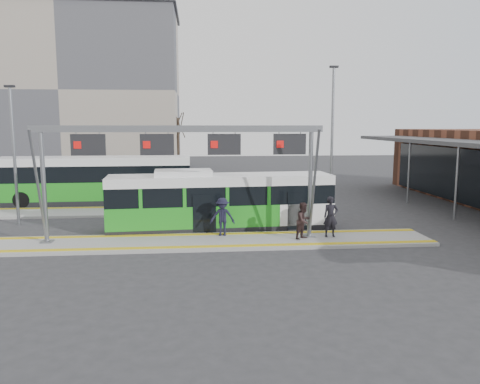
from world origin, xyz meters
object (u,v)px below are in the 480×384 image
object	(u,v)px
passenger_c	(222,217)
gantry	(183,149)
passenger_b	(304,221)
passenger_a	(331,217)
hero_bus	(220,202)

from	to	relation	value
passenger_c	gantry	bearing A→B (deg)	-151.16
passenger_b	passenger_c	size ratio (longest dim) A/B	0.94
passenger_a	passenger_b	size ratio (longest dim) A/B	1.12
hero_bus	passenger_c	bearing A→B (deg)	-93.50
passenger_c	passenger_b	bearing A→B (deg)	-5.27
passenger_b	gantry	bearing A→B (deg)	135.73
gantry	passenger_b	world-z (taller)	gantry
hero_bus	passenger_c	world-z (taller)	hero_bus
passenger_a	passenger_c	distance (m)	5.10
passenger_c	hero_bus	bearing A→B (deg)	100.04
passenger_a	passenger_b	distance (m)	1.39
hero_bus	passenger_b	size ratio (longest dim) A/B	6.76
hero_bus	passenger_c	distance (m)	1.99
hero_bus	passenger_c	xyz separation A→B (m)	(0.01, -1.95, -0.37)
passenger_b	passenger_c	distance (m)	3.82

